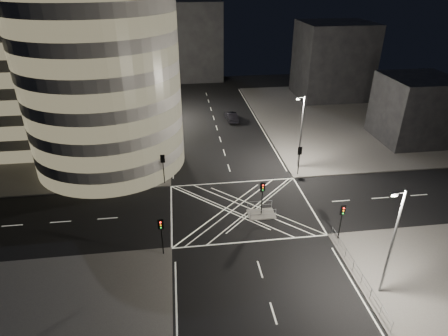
{
  "coord_description": "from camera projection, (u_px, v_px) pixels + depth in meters",
  "views": [
    {
      "loc": [
        -6.67,
        -35.26,
        24.35
      ],
      "look_at": [
        -1.42,
        4.5,
        3.0
      ],
      "focal_mm": 30.0,
      "sensor_mm": 36.0,
      "label": 1
    }
  ],
  "objects": [
    {
      "name": "office_tower_curved",
      "position": [
        71.0,
        66.0,
        51.13
      ],
      "size": [
        30.0,
        29.0,
        27.2
      ],
      "color": "#9B9893",
      "rests_on": "sidewalk_far_left"
    },
    {
      "name": "traffic_signal_fr",
      "position": [
        299.0,
        156.0,
        48.67
      ],
      "size": [
        0.55,
        0.22,
        4.0
      ],
      "color": "black",
      "rests_on": "sidewalk_far_right"
    },
    {
      "name": "building_right_far",
      "position": [
        333.0,
        60.0,
        77.48
      ],
      "size": [
        14.0,
        12.0,
        15.0
      ],
      "primitive_type": "cube",
      "color": "black",
      "rests_on": "sidewalk_far_right"
    },
    {
      "name": "railing_near_right",
      "position": [
        357.0,
        272.0,
        33.06
      ],
      "size": [
        0.06,
        11.7,
        1.1
      ],
      "primitive_type": "cube",
      "color": "slate",
      "rests_on": "sidewalk_near_right"
    },
    {
      "name": "street_lamp_right_near",
      "position": [
        392.0,
        241.0,
        29.3
      ],
      "size": [
        1.25,
        0.25,
        10.0
      ],
      "color": "slate",
      "rests_on": "sidewalk_near_right"
    },
    {
      "name": "street_lamp_right_far",
      "position": [
        301.0,
        130.0,
        49.43
      ],
      "size": [
        1.25,
        0.25,
        10.0
      ],
      "color": "slate",
      "rests_on": "sidewalk_far_right"
    },
    {
      "name": "tree_b",
      "position": [
        151.0,
        127.0,
        52.8
      ],
      "size": [
        5.15,
        5.15,
        7.46
      ],
      "color": "black",
      "rests_on": "sidewalk_far_left"
    },
    {
      "name": "office_block_rear",
      "position": [
        93.0,
        47.0,
        72.05
      ],
      "size": [
        24.0,
        16.0,
        22.0
      ],
      "primitive_type": "cube",
      "color": "#9B9893",
      "rests_on": "sidewalk_far_left"
    },
    {
      "name": "tree_e",
      "position": [
        155.0,
        91.0,
        68.54
      ],
      "size": [
        4.08,
        4.08,
        6.88
      ],
      "color": "black",
      "rests_on": "sidewalk_far_left"
    },
    {
      "name": "central_island",
      "position": [
        261.0,
        214.0,
        41.95
      ],
      "size": [
        3.0,
        2.0,
        0.15
      ],
      "primitive_type": "cube",
      "color": "slate",
      "rests_on": "ground"
    },
    {
      "name": "traffic_signal_nl",
      "position": [
        161.0,
        230.0,
        34.73
      ],
      "size": [
        0.55,
        0.22,
        4.0
      ],
      "color": "black",
      "rests_on": "sidewalk_near_left"
    },
    {
      "name": "traffic_signal_nr",
      "position": [
        342.0,
        216.0,
        36.76
      ],
      "size": [
        0.55,
        0.22,
        4.0
      ],
      "color": "black",
      "rests_on": "sidewalk_near_right"
    },
    {
      "name": "sidewalk_far_right",
      "position": [
        369.0,
        116.0,
        70.01
      ],
      "size": [
        42.0,
        42.0,
        0.15
      ],
      "primitive_type": "cube",
      "color": "#55524F",
      "rests_on": "ground"
    },
    {
      "name": "sedan",
      "position": [
        231.0,
        116.0,
        67.65
      ],
      "size": [
        2.08,
        5.0,
        1.61
      ],
      "primitive_type": "imported",
      "rotation": [
        0.0,
        0.0,
        3.22
      ],
      "color": "black",
      "rests_on": "ground"
    },
    {
      "name": "tree_c",
      "position": [
        152.0,
        113.0,
        58.05
      ],
      "size": [
        4.24,
        4.24,
        6.95
      ],
      "color": "black",
      "rests_on": "sidewalk_far_left"
    },
    {
      "name": "tree_a",
      "position": [
        149.0,
        145.0,
        47.61
      ],
      "size": [
        4.64,
        4.64,
        7.04
      ],
      "color": "black",
      "rests_on": "sidewalk_far_left"
    },
    {
      "name": "street_lamp_left_far",
      "position": [
        160.0,
        90.0,
        65.63
      ],
      "size": [
        1.25,
        0.25,
        10.0
      ],
      "color": "slate",
      "rests_on": "sidewalk_far_left"
    },
    {
      "name": "sidewalk_far_left",
      "position": [
        45.0,
        131.0,
        63.32
      ],
      "size": [
        42.0,
        42.0,
        0.15
      ],
      "primitive_type": "cube",
      "color": "#55524F",
      "rests_on": "ground"
    },
    {
      "name": "railing_island_south",
      "position": [
        263.0,
        214.0,
        40.87
      ],
      "size": [
        2.8,
        0.06,
        1.1
      ],
      "primitive_type": "cube",
      "color": "slate",
      "rests_on": "central_island"
    },
    {
      "name": "traffic_signal_island",
      "position": [
        262.0,
        192.0,
        40.62
      ],
      "size": [
        0.55,
        0.22,
        4.0
      ],
      "color": "black",
      "rests_on": "central_island"
    },
    {
      "name": "building_right_near",
      "position": [
        414.0,
        109.0,
        58.11
      ],
      "size": [
        10.0,
        10.0,
        10.0
      ],
      "primitive_type": "cube",
      "color": "black",
      "rests_on": "sidewalk_far_right"
    },
    {
      "name": "street_lamp_left_near",
      "position": [
        157.0,
        129.0,
        49.88
      ],
      "size": [
        1.25,
        0.25,
        10.0
      ],
      "color": "slate",
      "rests_on": "sidewalk_far_left"
    },
    {
      "name": "tree_d",
      "position": [
        153.0,
        96.0,
        62.87
      ],
      "size": [
        5.02,
        5.02,
        8.31
      ],
      "color": "black",
      "rests_on": "sidewalk_far_left"
    },
    {
      "name": "building_far_end",
      "position": [
        184.0,
        42.0,
        89.14
      ],
      "size": [
        18.0,
        8.0,
        18.0
      ],
      "primitive_type": "cube",
      "color": "black",
      "rests_on": "ground"
    },
    {
      "name": "railing_island_north",
      "position": [
        260.0,
        205.0,
        42.45
      ],
      "size": [
        2.8,
        0.06,
        1.1
      ],
      "primitive_type": "cube",
      "color": "slate",
      "rests_on": "central_island"
    },
    {
      "name": "ground",
      "position": [
        241.0,
        208.0,
        43.07
      ],
      "size": [
        120.0,
        120.0,
        0.0
      ],
      "primitive_type": "plane",
      "color": "black",
      "rests_on": "ground"
    },
    {
      "name": "traffic_signal_fl",
      "position": [
        163.0,
        164.0,
        46.63
      ],
      "size": [
        0.55,
        0.22,
        4.0
      ],
      "color": "black",
      "rests_on": "sidewalk_far_left"
    }
  ]
}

